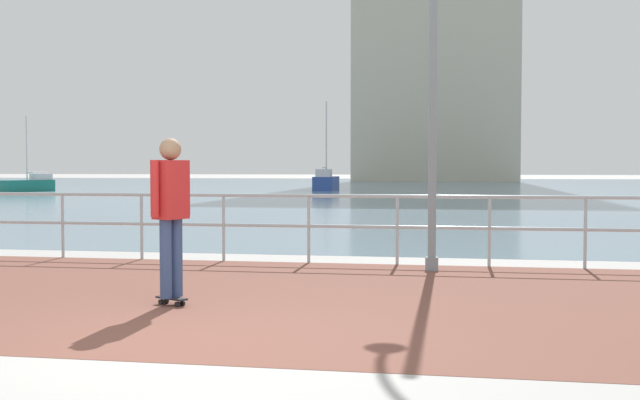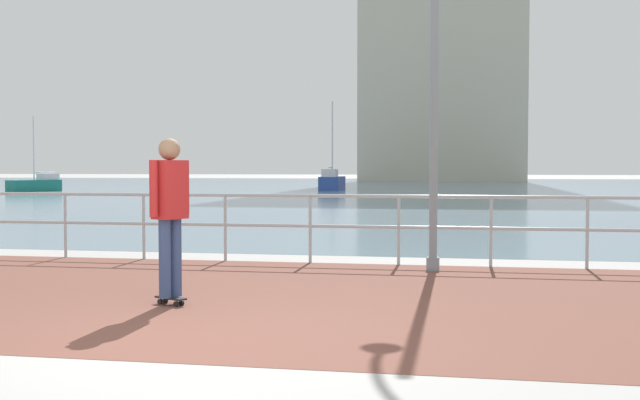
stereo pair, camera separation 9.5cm
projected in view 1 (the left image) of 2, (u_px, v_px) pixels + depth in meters
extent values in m
plane|color=#ADAAA5|center=(412.00, 192.00, 45.82)|extent=(220.00, 220.00, 0.00)
cube|color=brown|center=(261.00, 295.00, 8.94)|extent=(28.00, 6.26, 0.01)
cube|color=slate|center=(419.00, 188.00, 56.35)|extent=(180.00, 88.00, 0.00)
cylinder|color=#B2BCC1|center=(63.00, 226.00, 12.71)|extent=(0.05, 0.05, 1.07)
cylinder|color=#B2BCC1|center=(142.00, 227.00, 12.47)|extent=(0.05, 0.05, 1.07)
cylinder|color=#B2BCC1|center=(224.00, 228.00, 12.24)|extent=(0.05, 0.05, 1.07)
cylinder|color=#B2BCC1|center=(309.00, 229.00, 12.00)|extent=(0.05, 0.05, 1.07)
cylinder|color=#B2BCC1|center=(397.00, 231.00, 11.77)|extent=(0.05, 0.05, 1.07)
cylinder|color=#B2BCC1|center=(489.00, 232.00, 11.54)|extent=(0.05, 0.05, 1.07)
cylinder|color=#B2BCC1|center=(585.00, 233.00, 11.30)|extent=(0.05, 0.05, 1.07)
cylinder|color=#B2BCC1|center=(309.00, 196.00, 11.98)|extent=(25.20, 0.06, 0.06)
cylinder|color=#B2BCC1|center=(309.00, 226.00, 12.00)|extent=(25.20, 0.06, 0.06)
cylinder|color=gray|center=(432.00, 264.00, 11.11)|extent=(0.19, 0.19, 0.20)
cylinder|color=gray|center=(433.00, 97.00, 11.00)|extent=(0.12, 0.12, 5.08)
cylinder|color=black|center=(182.00, 303.00, 8.27)|extent=(0.07, 0.05, 0.06)
cylinder|color=black|center=(177.00, 304.00, 8.21)|extent=(0.07, 0.05, 0.06)
cylinder|color=black|center=(166.00, 301.00, 8.42)|extent=(0.07, 0.05, 0.06)
cylinder|color=black|center=(161.00, 302.00, 8.36)|extent=(0.07, 0.05, 0.06)
cube|color=black|center=(172.00, 298.00, 8.32)|extent=(0.41, 0.27, 0.02)
cylinder|color=#384C7A|center=(177.00, 257.00, 8.36)|extent=(0.17, 0.17, 0.86)
cylinder|color=#384C7A|center=(166.00, 259.00, 8.23)|extent=(0.17, 0.17, 0.86)
cube|color=red|center=(171.00, 190.00, 8.26)|extent=(0.36, 0.41, 0.64)
cylinder|color=red|center=(186.00, 188.00, 8.45)|extent=(0.12, 0.12, 0.61)
cylinder|color=red|center=(155.00, 189.00, 8.08)|extent=(0.12, 0.12, 0.61)
sphere|color=#A37A5B|center=(170.00, 149.00, 8.25)|extent=(0.24, 0.24, 0.24)
cube|color=#284799|center=(326.00, 183.00, 50.22)|extent=(1.43, 4.22, 0.90)
cube|color=silver|center=(324.00, 173.00, 48.95)|extent=(0.95, 1.53, 0.50)
cylinder|color=silver|center=(326.00, 139.00, 50.10)|extent=(0.10, 0.10, 4.97)
cylinder|color=silver|center=(324.00, 168.00, 49.27)|extent=(0.14, 1.88, 0.08)
cube|color=#197266|center=(27.00, 186.00, 47.30)|extent=(2.35, 3.48, 0.72)
cube|color=silver|center=(41.00, 177.00, 48.11)|extent=(1.17, 1.40, 0.40)
cylinder|color=silver|center=(27.00, 148.00, 47.20)|extent=(0.08, 0.08, 3.99)
cylinder|color=silver|center=(37.00, 172.00, 47.87)|extent=(0.69, 1.40, 0.06)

